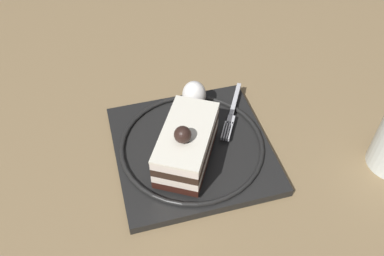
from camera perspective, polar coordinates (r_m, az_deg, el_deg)
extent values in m
plane|color=olive|center=(0.59, 1.11, -0.94)|extent=(2.40, 2.40, 0.00)
cube|color=black|center=(0.57, 0.00, -2.91)|extent=(0.22, 0.22, 0.01)
torus|color=black|center=(0.56, 0.00, -2.31)|extent=(0.21, 0.21, 0.01)
cube|color=#321611|center=(0.54, -0.72, -3.62)|extent=(0.13, 0.10, 0.01)
cube|color=white|center=(0.53, -0.73, -2.78)|extent=(0.13, 0.10, 0.01)
cube|color=#302018|center=(0.52, -0.74, -1.92)|extent=(0.13, 0.10, 0.01)
cube|color=white|center=(0.51, -0.76, -1.02)|extent=(0.13, 0.10, 0.01)
cube|color=white|center=(0.50, -0.76, -0.45)|extent=(0.13, 0.10, 0.00)
sphere|color=black|center=(0.48, -1.29, -0.91)|extent=(0.02, 0.02, 0.02)
ellipsoid|color=white|center=(0.59, -0.10, 4.55)|extent=(0.03, 0.03, 0.04)
cube|color=silver|center=(0.62, 5.93, 3.90)|extent=(0.07, 0.04, 0.00)
cube|color=silver|center=(0.59, 5.24, 1.28)|extent=(0.02, 0.02, 0.00)
cube|color=silver|center=(0.57, 4.32, -0.32)|extent=(0.03, 0.02, 0.00)
cube|color=silver|center=(0.57, 4.64, -0.38)|extent=(0.03, 0.02, 0.00)
cube|color=silver|center=(0.57, 4.97, -0.44)|extent=(0.03, 0.02, 0.00)
cube|color=silver|center=(0.57, 5.30, -0.50)|extent=(0.03, 0.02, 0.00)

